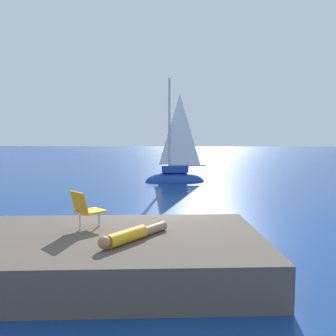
% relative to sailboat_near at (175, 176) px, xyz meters
% --- Properties ---
extents(ground_plane, '(160.00, 160.00, 0.00)m').
position_rel_sailboat_near_xyz_m(ground_plane, '(0.01, -10.93, -0.35)').
color(ground_plane, navy).
extents(shore_ledge, '(6.11, 4.09, 0.75)m').
position_rel_sailboat_near_xyz_m(shore_ledge, '(-0.64, -13.64, 0.02)').
color(shore_ledge, brown).
rests_on(shore_ledge, ground).
extents(boulder_seaward, '(0.92, 0.96, 0.51)m').
position_rel_sailboat_near_xyz_m(boulder_seaward, '(0.99, -11.62, -0.35)').
color(boulder_seaward, brown).
rests_on(boulder_seaward, ground).
extents(boulder_inland, '(1.24, 1.14, 0.75)m').
position_rel_sailboat_near_xyz_m(boulder_inland, '(1.12, -12.17, -0.35)').
color(boulder_inland, '#4E5444').
rests_on(boulder_inland, ground).
extents(sailboat_near, '(3.57, 1.57, 6.50)m').
position_rel_sailboat_near_xyz_m(sailboat_near, '(0.00, 0.00, 0.00)').
color(sailboat_near, '#193D99').
rests_on(sailboat_near, ground).
extents(person_sunbather, '(1.08, 1.54, 0.25)m').
position_rel_sailboat_near_xyz_m(person_sunbather, '(-0.20, -13.98, 0.51)').
color(person_sunbather, gold).
rests_on(person_sunbather, shore_ledge).
extents(beach_chair, '(0.75, 0.76, 0.80)m').
position_rel_sailboat_near_xyz_m(beach_chair, '(-1.29, -13.19, 0.84)').
color(beach_chair, orange).
rests_on(beach_chair, shore_ledge).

